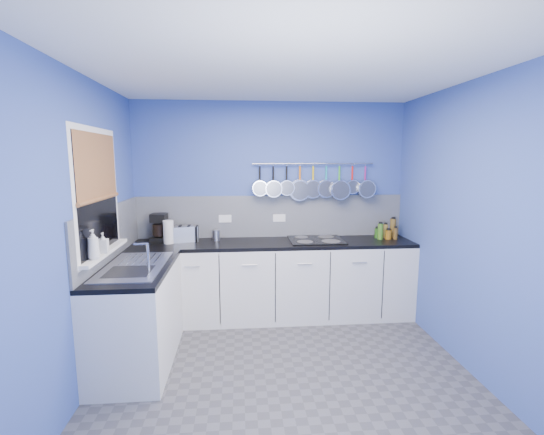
{
  "coord_description": "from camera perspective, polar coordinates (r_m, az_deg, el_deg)",
  "views": [
    {
      "loc": [
        -0.37,
        -3.02,
        1.84
      ],
      "look_at": [
        -0.05,
        0.75,
        1.25
      ],
      "focal_mm": 25.06,
      "sensor_mm": 36.0,
      "label": 1
    }
  ],
  "objects": [
    {
      "name": "wall_back",
      "position": [
        4.59,
        -0.19,
        1.46
      ],
      "size": [
        3.2,
        0.02,
        2.5
      ],
      "primitive_type": "cube",
      "color": "#3950A0",
      "rests_on": "ground"
    },
    {
      "name": "canister",
      "position": [
        4.45,
        -8.4,
        -2.64
      ],
      "size": [
        0.11,
        0.11,
        0.12
      ],
      "primitive_type": "cylinder",
      "rotation": [
        0.0,
        0.0,
        -0.29
      ],
      "color": "silver",
      "rests_on": "worktop_back"
    },
    {
      "name": "condiment_5",
      "position": [
        4.63,
        15.96,
        -2.03
      ],
      "size": [
        0.06,
        0.06,
        0.19
      ],
      "primitive_type": "cylinder",
      "color": "#3F721E",
      "rests_on": "worktop_back"
    },
    {
      "name": "worktop_left",
      "position": [
        3.58,
        -19.86,
        -7.23
      ],
      "size": [
        0.6,
        1.2,
        0.04
      ],
      "primitive_type": "cube",
      "color": "black",
      "rests_on": "cabinet_run_left"
    },
    {
      "name": "condiment_3",
      "position": [
        4.69,
        18.05,
        -2.31
      ],
      "size": [
        0.05,
        0.05,
        0.13
      ],
      "primitive_type": "cylinder",
      "color": "brown",
      "rests_on": "worktop_back"
    },
    {
      "name": "condiment_4",
      "position": [
        4.68,
        17.08,
        -2.47
      ],
      "size": [
        0.07,
        0.07,
        0.11
      ],
      "primitive_type": "cylinder",
      "color": "#8C5914",
      "rests_on": "worktop_back"
    },
    {
      "name": "condiment_0",
      "position": [
        4.77,
        17.7,
        -1.54
      ],
      "size": [
        0.07,
        0.07,
        0.23
      ],
      "primitive_type": "cylinder",
      "color": "brown",
      "rests_on": "worktop_back"
    },
    {
      "name": "pan_7",
      "position": [
        4.67,
        11.97,
        5.71
      ],
      "size": [
        0.17,
        0.07,
        0.36
      ],
      "primitive_type": null,
      "color": "silver",
      "rests_on": "pot_rail"
    },
    {
      "name": "wall_front",
      "position": [
        1.67,
        8.56,
        -11.94
      ],
      "size": [
        3.2,
        0.02,
        2.5
      ],
      "primitive_type": "cube",
      "color": "#3950A0",
      "rests_on": "ground"
    },
    {
      "name": "pan_5",
      "position": [
        4.59,
        8.15,
        5.49
      ],
      "size": [
        0.21,
        0.06,
        0.4
      ],
      "primitive_type": null,
      "color": "silver",
      "rests_on": "pot_rail"
    },
    {
      "name": "wall_right",
      "position": [
        3.66,
        27.97,
        -1.45
      ],
      "size": [
        0.02,
        3.0,
        2.5
      ],
      "primitive_type": "cube",
      "color": "#3950A0",
      "rests_on": "ground"
    },
    {
      "name": "mixer_tap",
      "position": [
        3.34,
        -18.12,
        -5.64
      ],
      "size": [
        0.12,
        0.08,
        0.26
      ],
      "primitive_type": null,
      "color": "silver",
      "rests_on": "worktop_left"
    },
    {
      "name": "pan_3",
      "position": [
        4.53,
        4.21,
        5.29
      ],
      "size": [
        0.25,
        0.05,
        0.44
      ],
      "primitive_type": null,
      "color": "silver",
      "rests_on": "pot_rail"
    },
    {
      "name": "cabinet_run_back",
      "position": [
        4.47,
        0.15,
        -9.54
      ],
      "size": [
        3.2,
        0.6,
        0.86
      ],
      "primitive_type": "cube",
      "color": "silver",
      "rests_on": "ground"
    },
    {
      "name": "soap_bottle_b",
      "position": [
        3.51,
        -24.05,
        -3.48
      ],
      "size": [
        0.08,
        0.09,
        0.17
      ],
      "primitive_type": "imported",
      "rotation": [
        0.0,
        0.0,
        0.09
      ],
      "color": "white",
      "rests_on": "window_sill"
    },
    {
      "name": "cabinet_run_left",
      "position": [
        3.73,
        -19.49,
        -13.9
      ],
      "size": [
        0.6,
        1.2,
        0.86
      ],
      "primitive_type": "cube",
      "color": "silver",
      "rests_on": "ground"
    },
    {
      "name": "hob",
      "position": [
        4.45,
        6.6,
        -3.32
      ],
      "size": [
        0.62,
        0.54,
        0.01
      ],
      "primitive_type": "cube",
      "color": "black",
      "rests_on": "worktop_back"
    },
    {
      "name": "floor",
      "position": [
        3.56,
        1.98,
        -22.42
      ],
      "size": [
        3.2,
        3.0,
        0.02
      ],
      "primitive_type": "cube",
      "color": "#47474C",
      "rests_on": "ground"
    },
    {
      "name": "pan_2",
      "position": [
        4.51,
        2.21,
        5.7
      ],
      "size": [
        0.18,
        0.08,
        0.37
      ],
      "primitive_type": null,
      "color": "silver",
      "rests_on": "pot_rail"
    },
    {
      "name": "sink_unit",
      "position": [
        3.57,
        -19.88,
        -6.86
      ],
      "size": [
        0.5,
        0.95,
        0.01
      ],
      "primitive_type": "cube",
      "color": "silver",
      "rests_on": "worktop_left"
    },
    {
      "name": "pan_1",
      "position": [
        4.49,
        0.19,
        5.6
      ],
      "size": [
        0.2,
        0.11,
        0.39
      ],
      "primitive_type": null,
      "color": "silver",
      "rests_on": "pot_rail"
    },
    {
      "name": "pot_rail",
      "position": [
        4.56,
        6.21,
        8.04
      ],
      "size": [
        1.45,
        0.02,
        0.02
      ],
      "primitive_type": "cylinder",
      "rotation": [
        0.0,
        1.57,
        0.0
      ],
      "color": "silver",
      "rests_on": "wall_back"
    },
    {
      "name": "window_frame",
      "position": [
        3.55,
        -24.73,
        3.36
      ],
      "size": [
        0.01,
        1.0,
        1.1
      ],
      "primitive_type": "cube",
      "color": "white",
      "rests_on": "wall_left"
    },
    {
      "name": "soap_bottle_a",
      "position": [
        3.31,
        -25.28,
        -3.68
      ],
      "size": [
        0.09,
        0.09,
        0.24
      ],
      "primitive_type": "imported",
      "rotation": [
        0.0,
        0.0,
        -0.01
      ],
      "color": "white",
      "rests_on": "window_sill"
    },
    {
      "name": "pan_8",
      "position": [
        4.72,
        13.81,
        5.41
      ],
      "size": [
        0.21,
        0.12,
        0.4
      ],
      "primitive_type": null,
      "color": "silver",
      "rests_on": "pot_rail"
    },
    {
      "name": "coffee_maker",
      "position": [
        4.5,
        -16.61,
        -1.49
      ],
      "size": [
        0.19,
        0.21,
        0.32
      ],
      "primitive_type": null,
      "rotation": [
        0.0,
        0.0,
        -0.07
      ],
      "color": "black",
      "rests_on": "worktop_back"
    },
    {
      "name": "backsplash_left",
      "position": [
        3.88,
        -23.05,
        -2.09
      ],
      "size": [
        0.02,
        1.8,
        0.5
      ],
      "primitive_type": "cube",
      "color": "gray",
      "rests_on": "wall_left"
    },
    {
      "name": "window_glass",
      "position": [
        3.54,
        -24.65,
        3.36
      ],
      "size": [
        0.01,
        0.9,
        1.0
      ],
      "primitive_type": "cube",
      "color": "black",
      "rests_on": "wall_left"
    },
    {
      "name": "pan_6",
      "position": [
        4.63,
        10.07,
        5.32
      ],
      "size": [
        0.24,
        0.11,
        0.43
      ],
      "primitive_type": null,
      "color": "silver",
      "rests_on": "pot_rail"
    },
    {
      "name": "condiment_2",
      "position": [
        4.7,
        15.47,
        -2.28
      ],
      "size": [
        0.05,
        0.05,
        0.12
      ],
      "primitive_type": "cylinder",
      "color": "#265919",
      "rests_on": "worktop_back"
    },
    {
      "name": "ceiling",
      "position": [
        3.12,
        2.24,
        21.25
      ],
      "size": [
        3.2,
        3.0,
        0.02
      ],
      "primitive_type": "cube",
      "color": "white",
      "rests_on": "ground"
    },
    {
      "name": "socket_right",
      "position": [
        4.58,
        1.1,
        -0.07
      ],
      "size": [
        0.15,
        0.01,
        0.09
      ],
      "primitive_type": "cube",
      "color": "white",
      "rests_on": "backsplash_back"
    },
    {
      "name": "bamboo_blind",
      "position": [
        3.53,
        -24.77,
        7.0
      ],
      "size": [
        0.01,
        0.9,
        0.55
      ],
      "primitive_type": "cube",
      "color": "#9A5D38",
      "rests_on": "wall_left"
    },
    {
      "name": "window_sill",
      "position": [
        3.62,
        -23.83,
        -4.77
      ],
      "size": [
        0.1,
        0.98,
        0.03
      ],
      "primitive_type": "cube",
      "color": "white",
      "rests_on": "wall_left"
    },
    {
      "name": "paper_towel",
      "position": [
        4.39,
        -15.28,
        -2.11
      ],
      "size": [
        0.12,
        0.12,
        0.26
      ],
      "primitive_type": "cylinder",
      "rotation": [
        0.0,
        0.0,
        -0.06
      ],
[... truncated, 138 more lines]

